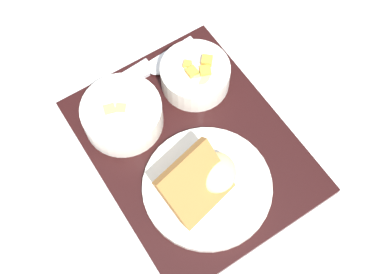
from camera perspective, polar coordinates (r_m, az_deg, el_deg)
name	(u,v)px	position (r m, az deg, el deg)	size (l,w,h in m)	color
ground_plane	(192,148)	(0.86, 0.00, -1.26)	(4.00, 4.00, 0.00)	silver
serving_tray	(192,146)	(0.85, 0.00, -1.07)	(0.45, 0.37, 0.01)	black
bowl_salad	(195,74)	(0.88, 0.39, 7.44)	(0.13, 0.13, 0.06)	silver
bowl_soup	(122,114)	(0.85, -8.26, 2.72)	(0.14, 0.14, 0.05)	silver
plate_main	(207,183)	(0.80, 1.80, -5.53)	(0.22, 0.22, 0.09)	silver
knife	(140,69)	(0.92, -6.23, 8.00)	(0.05, 0.18, 0.02)	silver
spoon	(150,72)	(0.92, -5.04, 7.72)	(0.04, 0.17, 0.01)	silver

